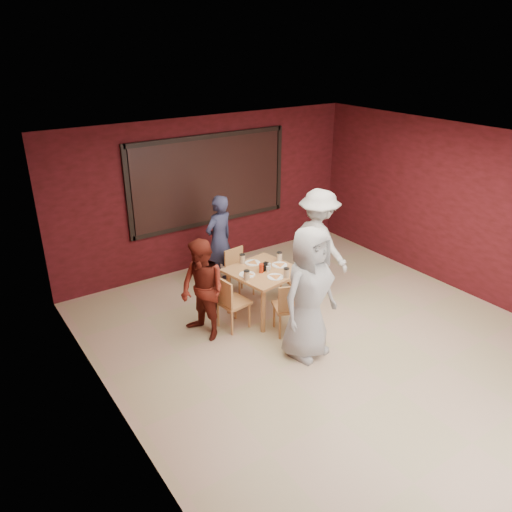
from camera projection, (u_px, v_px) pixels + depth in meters
floor at (333, 346)px, 7.13m from camera, size 7.00×7.00×0.00m
window_blinds at (210, 180)px, 9.07m from camera, size 3.00×0.02×1.50m
dining_table at (264, 275)px, 7.71m from camera, size 1.11×1.11×0.91m
chair_front at (290, 306)px, 7.22m from camera, size 0.53×0.53×0.85m
chair_back at (238, 269)px, 8.42m from camera, size 0.43×0.43×0.80m
chair_left at (230, 300)px, 7.37m from camera, size 0.46×0.46×0.86m
chair_right at (298, 273)px, 8.24m from camera, size 0.45×0.45×0.83m
diner_front at (309, 293)px, 6.61m from camera, size 1.00×0.74×1.87m
diner_back at (219, 240)px, 8.66m from camera, size 0.67×0.52×1.62m
diner_left at (203, 290)px, 7.08m from camera, size 0.70×0.83×1.51m
diner_right at (318, 243)px, 8.26m from camera, size 0.82×1.26×1.83m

